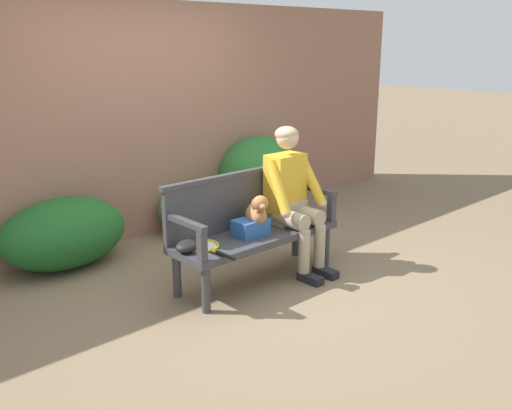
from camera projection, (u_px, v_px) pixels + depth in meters
name	position (u px, v px, depth m)	size (l,w,h in m)	color
ground_plane	(256.00, 280.00, 4.99)	(40.00, 40.00, 0.00)	#7A664C
brick_garden_fence	(138.00, 121.00, 5.96)	(8.00, 0.30, 2.42)	#936651
hedge_bush_mid_right	(64.00, 233.00, 5.20)	(1.18, 0.77, 0.65)	#1E5B23
hedge_bush_mid_left	(259.00, 176.00, 6.78)	(1.02, 0.96, 0.95)	#286B2D
hedge_bush_far_right	(198.00, 205.00, 6.26)	(0.97, 0.65, 0.55)	#337538
garden_bench	(256.00, 240.00, 4.89)	(1.55, 0.51, 0.44)	#38383D
bench_backrest	(239.00, 199.00, 4.96)	(1.59, 0.06, 0.50)	#38383D
bench_armrest_left_end	(192.00, 232.00, 4.28)	(0.06, 0.51, 0.28)	#38383D
bench_armrest_right_end	(322.00, 197.00, 5.23)	(0.06, 0.51, 0.28)	#38383D
person_seated	(292.00, 194.00, 5.06)	(0.56, 0.65, 1.31)	black
dog_on_bench	(257.00, 214.00, 4.79)	(0.26, 0.36, 0.36)	#AD7042
tennis_racket	(203.00, 247.00, 4.52)	(0.29, 0.56, 0.03)	yellow
baseball_glove	(188.00, 246.00, 4.43)	(0.22, 0.17, 0.09)	black
sports_bag	(251.00, 227.00, 4.80)	(0.28, 0.20, 0.14)	#2856A3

